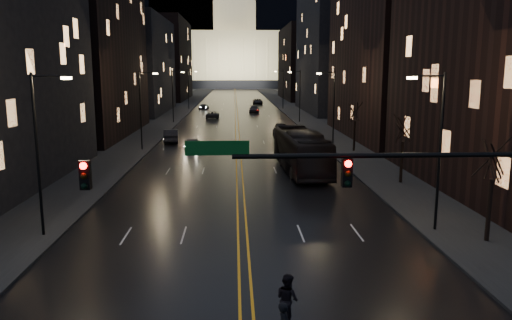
{
  "coord_description": "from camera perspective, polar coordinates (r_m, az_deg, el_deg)",
  "views": [
    {
      "loc": [
        -0.4,
        -16.85,
        9.14
      ],
      "look_at": [
        0.84,
        11.82,
        3.93
      ],
      "focal_mm": 35.0,
      "sensor_mm": 36.0,
      "label": 1
    }
  ],
  "objects": [
    {
      "name": "bus",
      "position": [
        45.28,
        5.2,
        1.01
      ],
      "size": [
        3.84,
        13.54,
        3.73
      ],
      "primitive_type": "imported",
      "rotation": [
        0.0,
        0.0,
        0.05
      ],
      "color": "black",
      "rests_on": "ground"
    },
    {
      "name": "oncoming_car_b",
      "position": [
        64.38,
        -9.7,
        2.74
      ],
      "size": [
        2.35,
        5.29,
        1.69
      ],
      "primitive_type": "imported",
      "rotation": [
        0.0,
        0.0,
        3.25
      ],
      "color": "black",
      "rests_on": "ground"
    },
    {
      "name": "oncoming_car_c",
      "position": [
        95.11,
        -4.99,
        5.17
      ],
      "size": [
        2.41,
        5.14,
        1.42
      ],
      "primitive_type": "imported",
      "rotation": [
        0.0,
        0.0,
        3.13
      ],
      "color": "black",
      "rests_on": "ground"
    },
    {
      "name": "center_line",
      "position": [
        147.14,
        -2.33,
        6.73
      ],
      "size": [
        0.62,
        320.0,
        0.01
      ],
      "primitive_type": "cube",
      "color": "orange",
      "rests_on": "road"
    },
    {
      "name": "streetlamp_left_near",
      "position": [
        29.08,
        -23.43,
        1.43
      ],
      "size": [
        2.13,
        0.25,
        9.0
      ],
      "color": "black",
      "rests_on": "ground"
    },
    {
      "name": "streetlamp_right_dist",
      "position": [
        117.46,
        3.03,
        8.3
      ],
      "size": [
        2.13,
        0.25,
        9.0
      ],
      "color": "black",
      "rests_on": "ground"
    },
    {
      "name": "streetlamp_left_mid",
      "position": [
        57.94,
        -12.9,
        6.02
      ],
      "size": [
        2.13,
        0.25,
        9.0
      ],
      "color": "black",
      "rests_on": "ground"
    },
    {
      "name": "traffic_signal",
      "position": [
        18.44,
        17.62,
        -2.84
      ],
      "size": [
        17.29,
        0.45,
        7.0
      ],
      "color": "black",
      "rests_on": "ground"
    },
    {
      "name": "receding_car_b",
      "position": [
        73.05,
        2.91,
        3.7
      ],
      "size": [
        1.83,
        4.51,
        1.53
      ],
      "primitive_type": "imported",
      "rotation": [
        0.0,
        0.0,
        0.0
      ],
      "color": "black",
      "rests_on": "ground"
    },
    {
      "name": "streetlamp_right_far",
      "position": [
        87.67,
        4.92,
        7.6
      ],
      "size": [
        2.13,
        0.25,
        9.0
      ],
      "color": "black",
      "rests_on": "ground"
    },
    {
      "name": "sidewalk_left",
      "position": [
        147.76,
        -7.81,
        6.68
      ],
      "size": [
        8.0,
        320.0,
        0.16
      ],
      "primitive_type": "cube",
      "color": "black",
      "rests_on": "ground"
    },
    {
      "name": "building_right_dist",
      "position": [
        158.32,
        5.39,
        10.92
      ],
      "size": [
        12.0,
        40.0,
        22.0
      ],
      "primitive_type": "cube",
      "color": "black",
      "rests_on": "ground"
    },
    {
      "name": "tree_right_near",
      "position": [
        28.61,
        25.49,
        0.01
      ],
      "size": [
        2.4,
        2.4,
        6.65
      ],
      "color": "black",
      "rests_on": "ground"
    },
    {
      "name": "building_left_dist",
      "position": [
        158.23,
        -10.15,
        11.17
      ],
      "size": [
        12.0,
        40.0,
        24.0
      ],
      "primitive_type": "cube",
      "color": "black",
      "rests_on": "ground"
    },
    {
      "name": "receding_car_c",
      "position": [
        107.22,
        -0.21,
        5.81
      ],
      "size": [
        2.41,
        5.33,
        1.51
      ],
      "primitive_type": "imported",
      "rotation": [
        0.0,
        0.0,
        -0.06
      ],
      "color": "black",
      "rests_on": "ground"
    },
    {
      "name": "building_right_mid",
      "position": [
        111.0,
        8.84,
        12.17
      ],
      "size": [
        12.0,
        34.0,
        26.0
      ],
      "primitive_type": "cube",
      "color": "black",
      "rests_on": "ground"
    },
    {
      "name": "receding_car_d",
      "position": [
        133.55,
        0.19,
        6.7
      ],
      "size": [
        2.61,
        5.51,
        1.52
      ],
      "primitive_type": "imported",
      "rotation": [
        0.0,
        0.0,
        -0.02
      ],
      "color": "black",
      "rests_on": "ground"
    },
    {
      "name": "building_left_far",
      "position": [
        110.79,
        -13.42,
        10.46
      ],
      "size": [
        12.0,
        34.0,
        20.0
      ],
      "primitive_type": "cube",
      "color": "black",
      "rests_on": "ground"
    },
    {
      "name": "oncoming_car_d",
      "position": [
        116.42,
        -5.99,
        6.06
      ],
      "size": [
        2.39,
        4.74,
        1.32
      ],
      "primitive_type": "imported",
      "rotation": [
        0.0,
        0.0,
        3.02
      ],
      "color": "black",
      "rests_on": "ground"
    },
    {
      "name": "building_left_mid",
      "position": [
        73.95,
        -19.2,
        13.51
      ],
      "size": [
        12.0,
        30.0,
        28.0
      ],
      "primitive_type": "cube",
      "color": "black",
      "rests_on": "ground"
    },
    {
      "name": "streetlamp_right_near",
      "position": [
        29.38,
        20.0,
        1.74
      ],
      "size": [
        2.13,
        0.25,
        9.0
      ],
      "color": "black",
      "rests_on": "ground"
    },
    {
      "name": "streetlamp_left_far",
      "position": [
        87.57,
        -9.39,
        7.5
      ],
      "size": [
        2.13,
        0.25,
        9.0
      ],
      "color": "black",
      "rests_on": "ground"
    },
    {
      "name": "road",
      "position": [
        147.14,
        -2.33,
        6.73
      ],
      "size": [
        20.0,
        320.0,
        0.02
      ],
      "primitive_type": "cube",
      "color": "black",
      "rests_on": "ground"
    },
    {
      "name": "streetlamp_right_mid",
      "position": [
        58.09,
        8.71,
        6.17
      ],
      "size": [
        2.13,
        0.25,
        9.0
      ],
      "color": "black",
      "rests_on": "ground"
    },
    {
      "name": "streetlamp_left_dist",
      "position": [
        117.39,
        -7.64,
        8.22
      ],
      "size": [
        2.13,
        0.25,
        9.0
      ],
      "color": "black",
      "rests_on": "ground"
    },
    {
      "name": "receding_car_a",
      "position": [
        65.63,
        2.99,
        2.98
      ],
      "size": [
        2.16,
        4.99,
        1.6
      ],
      "primitive_type": "imported",
      "rotation": [
        0.0,
        0.0,
        0.1
      ],
      "color": "black",
      "rests_on": "ground"
    },
    {
      "name": "pedestrian_b",
      "position": [
        18.75,
        3.61,
        -15.58
      ],
      "size": [
        0.96,
        1.06,
        1.92
      ],
      "primitive_type": "imported",
      "rotation": [
        0.0,
        0.0,
        2.19
      ],
      "color": "black",
      "rests_on": "ground"
    },
    {
      "name": "tree_right_mid",
      "position": [
        41.36,
        16.48,
        3.47
      ],
      "size": [
        2.4,
        2.4,
        6.65
      ],
      "color": "black",
      "rests_on": "ground"
    },
    {
      "name": "capitol",
      "position": [
        266.97,
        -2.45,
        12.0
      ],
      "size": [
        90.0,
        50.0,
        58.5
      ],
      "color": "black",
      "rests_on": "ground"
    },
    {
      "name": "oncoming_car_a",
      "position": [
        58.26,
        -7.3,
        1.91
      ],
      "size": [
        1.98,
        4.37,
        1.46
      ],
      "primitive_type": "imported",
      "rotation": [
        0.0,
        0.0,
        3.2
      ],
      "color": "black",
      "rests_on": "ground"
    },
    {
      "name": "sidewalk_right",
      "position": [
        147.84,
        3.14,
        6.76
      ],
      "size": [
        8.0,
        320.0,
        0.16
      ],
      "primitive_type": "cube",
      "color": "black",
      "rests_on": "ground"
    },
    {
      "name": "tree_right_far",
      "position": [
        56.65,
        11.26,
        5.43
      ],
      "size": [
        2.4,
        2.4,
        6.65
      ],
      "color": "black",
      "rests_on": "ground"
    }
  ]
}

